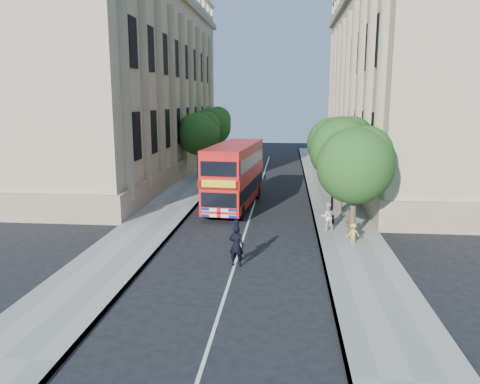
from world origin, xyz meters
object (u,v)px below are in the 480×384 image
(lamp_post, at_px, (333,184))
(police_constable, at_px, (236,246))
(box_van, at_px, (224,174))
(double_decker_bus, at_px, (235,174))
(woman_pedestrian, at_px, (328,217))

(lamp_post, height_order, police_constable, lamp_post)
(police_constable, bearing_deg, box_van, -68.35)
(double_decker_bus, distance_m, box_van, 6.57)
(lamp_post, xyz_separation_m, police_constable, (-4.91, -7.46, -1.56))
(lamp_post, distance_m, box_van, 13.07)
(police_constable, height_order, woman_pedestrian, police_constable)
(double_decker_bus, distance_m, woman_pedestrian, 8.26)
(double_decker_bus, height_order, woman_pedestrian, double_decker_bus)
(lamp_post, distance_m, double_decker_bus, 7.48)
(lamp_post, xyz_separation_m, double_decker_bus, (-6.27, 4.08, -0.12))
(police_constable, bearing_deg, double_decker_bus, -71.15)
(box_van, xyz_separation_m, police_constable, (2.98, -17.81, -0.37))
(double_decker_bus, bearing_deg, lamp_post, -27.59)
(box_van, bearing_deg, police_constable, -83.07)
(double_decker_bus, xyz_separation_m, police_constable, (1.36, -11.54, -1.44))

